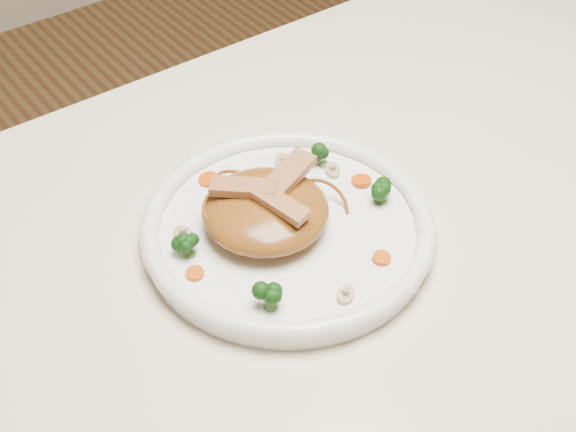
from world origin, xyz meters
TOP-DOWN VIEW (x-y plane):
  - table at (0.00, 0.00)m, footprint 1.20×0.80m
  - plate at (-0.08, 0.05)m, footprint 0.34×0.34m
  - noodle_mound at (-0.10, 0.06)m, footprint 0.16×0.16m
  - chicken_a at (-0.07, 0.07)m, footprint 0.08×0.05m
  - chicken_b at (-0.11, 0.08)m, footprint 0.06×0.06m
  - chicken_c at (-0.10, 0.04)m, footprint 0.03×0.06m
  - broccoli_0 at (0.01, 0.10)m, footprint 0.03×0.03m
  - broccoli_1 at (-0.18, 0.08)m, footprint 0.03×0.03m
  - broccoli_2 at (-0.16, -0.03)m, footprint 0.04×0.04m
  - broccoli_3 at (0.02, 0.02)m, footprint 0.03×0.03m
  - carrot_0 at (-0.01, 0.13)m, footprint 0.03×0.03m
  - carrot_1 at (-0.19, 0.05)m, footprint 0.02×0.02m
  - carrot_2 at (0.02, 0.06)m, footprint 0.03×0.03m
  - carrot_3 at (-0.11, 0.16)m, footprint 0.02×0.02m
  - carrot_4 at (-0.04, -0.04)m, footprint 0.02×0.02m
  - mushroom_0 at (-0.10, -0.06)m, footprint 0.03×0.03m
  - mushroom_1 at (0.01, 0.09)m, footprint 0.03×0.03m
  - mushroom_2 at (-0.17, 0.10)m, footprint 0.03×0.03m
  - mushroom_3 at (-0.03, 0.13)m, footprint 0.03×0.03m

SIDE VIEW (x-z plane):
  - table at x=0.00m, z-range 0.28..1.03m
  - plate at x=-0.08m, z-range 0.75..0.77m
  - carrot_0 at x=-0.01m, z-range 0.77..0.77m
  - carrot_1 at x=-0.19m, z-range 0.77..0.77m
  - carrot_2 at x=0.02m, z-range 0.77..0.77m
  - carrot_3 at x=-0.11m, z-range 0.77..0.77m
  - carrot_4 at x=-0.04m, z-range 0.77..0.77m
  - mushroom_0 at x=-0.10m, z-range 0.77..0.77m
  - mushroom_1 at x=0.01m, z-range 0.77..0.77m
  - mushroom_2 at x=-0.17m, z-range 0.77..0.77m
  - mushroom_3 at x=-0.03m, z-range 0.77..0.77m
  - broccoli_1 at x=-0.18m, z-range 0.77..0.79m
  - broccoli_0 at x=0.01m, z-range 0.77..0.79m
  - broccoli_3 at x=0.02m, z-range 0.77..0.79m
  - broccoli_2 at x=-0.16m, z-range 0.77..0.80m
  - noodle_mound at x=-0.10m, z-range 0.77..0.81m
  - chicken_c at x=-0.10m, z-range 0.81..0.82m
  - chicken_b at x=-0.11m, z-range 0.81..0.82m
  - chicken_a at x=-0.07m, z-range 0.81..0.82m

